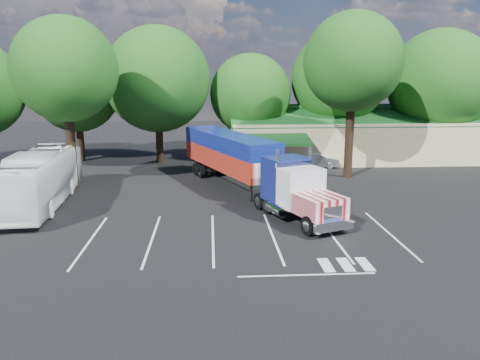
{
  "coord_description": "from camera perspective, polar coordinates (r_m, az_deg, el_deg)",
  "views": [
    {
      "loc": [
        -0.09,
        -29.54,
        8.4
      ],
      "look_at": [
        1.76,
        -1.0,
        2.0
      ],
      "focal_mm": 35.0,
      "sensor_mm": 36.0,
      "label": 1
    }
  ],
  "objects": [
    {
      "name": "bicycle",
      "position": [
        32.56,
        6.29,
        -1.67
      ],
      "size": [
        0.64,
        1.59,
        0.82
      ],
      "primitive_type": "imported",
      "rotation": [
        0.0,
        0.0,
        0.06
      ],
      "color": "black",
      "rests_on": "ground"
    },
    {
      "name": "woman",
      "position": [
        30.37,
        5.1,
        -1.78
      ],
      "size": [
        0.51,
        0.69,
        1.76
      ],
      "primitive_type": "imported",
      "rotation": [
        0.0,
        0.0,
        1.71
      ],
      "color": "black",
      "rests_on": "ground"
    },
    {
      "name": "tree_row_c",
      "position": [
        46.01,
        -10.06,
        11.97
      ],
      "size": [
        10.0,
        10.0,
        13.05
      ],
      "color": "black",
      "rests_on": "ground"
    },
    {
      "name": "tree_row_b",
      "position": [
        49.09,
        -19.3,
        10.44
      ],
      "size": [
        8.4,
        8.4,
        11.35
      ],
      "color": "black",
      "rests_on": "ground"
    },
    {
      "name": "tree_near_left",
      "position": [
        37.04,
        -20.55,
        12.47
      ],
      "size": [
        7.6,
        7.6,
        12.65
      ],
      "color": "black",
      "rests_on": "ground"
    },
    {
      "name": "tour_bus",
      "position": [
        33.55,
        -23.21,
        0.2
      ],
      "size": [
        3.95,
        12.97,
        3.56
      ],
      "primitive_type": "imported",
      "rotation": [
        0.0,
        0.0,
        0.08
      ],
      "color": "white",
      "rests_on": "ground"
    },
    {
      "name": "tree_row_e",
      "position": [
        49.31,
        11.94,
        11.98
      ],
      "size": [
        9.6,
        9.6,
        12.9
      ],
      "color": "black",
      "rests_on": "ground"
    },
    {
      "name": "tree_row_d",
      "position": [
        47.25,
        1.27,
        10.41
      ],
      "size": [
        8.0,
        8.0,
        10.6
      ],
      "color": "black",
      "rests_on": "ground"
    },
    {
      "name": "semi_truck",
      "position": [
        33.99,
        0.44,
        2.42
      ],
      "size": [
        9.76,
        19.61,
        4.22
      ],
      "rotation": [
        0.0,
        0.0,
        0.38
      ],
      "color": "black",
      "rests_on": "ground"
    },
    {
      "name": "silver_sedan",
      "position": [
        43.96,
        9.13,
        2.4
      ],
      "size": [
        4.5,
        1.83,
        1.45
      ],
      "primitive_type": "imported",
      "rotation": [
        0.0,
        0.0,
        1.64
      ],
      "color": "#AEB1B6",
      "rests_on": "ground"
    },
    {
      "name": "tree_near_right",
      "position": [
        39.78,
        13.62,
        13.8
      ],
      "size": [
        8.0,
        8.0,
        13.5
      ],
      "color": "black",
      "rests_on": "ground"
    },
    {
      "name": "event_hall",
      "position": [
        49.72,
        12.52,
        5.16
      ],
      "size": [
        24.2,
        14.12,
        5.55
      ],
      "color": "beige",
      "rests_on": "ground"
    },
    {
      "name": "tree_row_f",
      "position": [
        51.78,
        23.21,
        10.94
      ],
      "size": [
        10.4,
        10.4,
        13.0
      ],
      "color": "black",
      "rests_on": "ground"
    },
    {
      "name": "ground",
      "position": [
        30.71,
        -3.41,
        -3.28
      ],
      "size": [
        120.0,
        120.0,
        0.0
      ],
      "primitive_type": "plane",
      "color": "black",
      "rests_on": "ground"
    }
  ]
}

